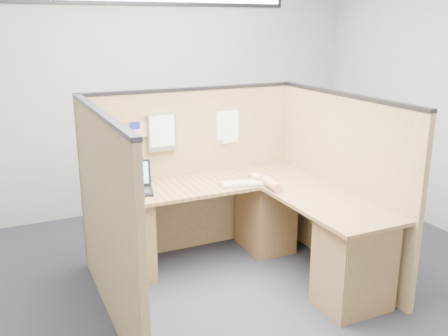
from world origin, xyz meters
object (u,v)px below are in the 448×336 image
laptop (130,184)px  mouse (256,179)px  l_desk (245,231)px  keyboard (245,184)px

laptop → mouse: laptop is taller
l_desk → laptop: laptop is taller
mouse → laptop: bearing=169.0°
l_desk → mouse: mouse is taller
laptop → keyboard: size_ratio=0.83×
laptop → keyboard: 0.97m
l_desk → mouse: size_ratio=16.32×
l_desk → laptop: size_ratio=5.19×
laptop → keyboard: laptop is taller
keyboard → mouse: (0.14, 0.06, 0.01)m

